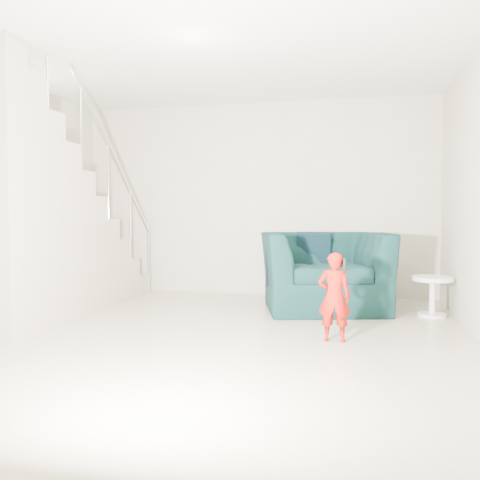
# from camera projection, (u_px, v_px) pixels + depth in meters

# --- Properties ---
(floor) EXTENTS (5.50, 5.50, 0.00)m
(floor) POSITION_uv_depth(u_px,v_px,m) (194.00, 341.00, 4.57)
(floor) COLOR tan
(floor) RESTS_ON ground
(ceiling) EXTENTS (5.50, 5.50, 0.00)m
(ceiling) POSITION_uv_depth(u_px,v_px,m) (193.00, 36.00, 4.43)
(ceiling) COLOR silver
(ceiling) RESTS_ON back_wall
(back_wall) EXTENTS (5.00, 0.00, 5.00)m
(back_wall) POSITION_uv_depth(u_px,v_px,m) (254.00, 199.00, 7.18)
(back_wall) COLOR #B0A28F
(back_wall) RESTS_ON floor
(armchair) EXTENTS (1.68, 1.56, 0.92)m
(armchair) POSITION_uv_depth(u_px,v_px,m) (324.00, 271.00, 6.05)
(armchair) COLOR black
(armchair) RESTS_ON floor
(toddler) EXTENTS (0.30, 0.20, 0.80)m
(toddler) POSITION_uv_depth(u_px,v_px,m) (334.00, 297.00, 4.54)
(toddler) COLOR #991704
(toddler) RESTS_ON floor
(side_table) EXTENTS (0.44, 0.44, 0.44)m
(side_table) POSITION_uv_depth(u_px,v_px,m) (432.00, 290.00, 5.64)
(side_table) COLOR white
(side_table) RESTS_ON floor
(staircase) EXTENTS (1.02, 3.03, 3.62)m
(staircase) POSITION_uv_depth(u_px,v_px,m) (34.00, 232.00, 5.51)
(staircase) COLOR #ADA089
(staircase) RESTS_ON floor
(cushion) EXTENTS (0.42, 0.20, 0.42)m
(cushion) POSITION_uv_depth(u_px,v_px,m) (314.00, 248.00, 6.42)
(cushion) COLOR black
(cushion) RESTS_ON armchair
(throw) EXTENTS (0.05, 0.52, 0.58)m
(throw) POSITION_uv_depth(u_px,v_px,m) (272.00, 260.00, 6.22)
(throw) COLOR black
(throw) RESTS_ON armchair
(phone) EXTENTS (0.03, 0.05, 0.10)m
(phone) POSITION_uv_depth(u_px,v_px,m) (345.00, 265.00, 4.46)
(phone) COLOR black
(phone) RESTS_ON toddler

